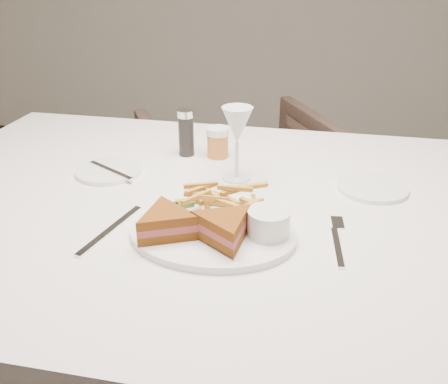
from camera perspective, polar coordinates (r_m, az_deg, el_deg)
table at (r=1.30m, az=0.28°, el=-16.10°), size 1.63×1.16×0.75m
chair_far at (r=2.00m, az=2.01°, el=-0.03°), size 0.93×0.91×0.73m
table_setting at (r=1.03m, az=-0.56°, el=-0.43°), size 0.79×0.61×0.18m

